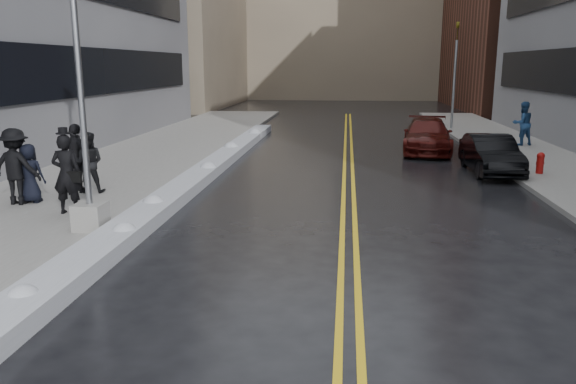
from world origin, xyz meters
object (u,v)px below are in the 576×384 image
(pedestrian_c, at_px, (30,173))
(pedestrian_east, at_px, (523,123))
(pedestrian_e, at_px, (16,167))
(pedestrian_b, at_px, (88,163))
(car_maroon, at_px, (427,136))
(pedestrian_fedora, at_px, (67,174))
(pedestrian_d, at_px, (77,158))
(car_black, at_px, (491,155))
(lamppost, at_px, (83,124))
(traffic_signal, at_px, (455,72))
(fire_hydrant, at_px, (540,162))

(pedestrian_c, height_order, pedestrian_east, pedestrian_east)
(pedestrian_e, relative_size, pedestrian_east, 1.01)
(pedestrian_c, height_order, pedestrian_e, pedestrian_e)
(pedestrian_east, bearing_deg, pedestrian_b, 19.84)
(car_maroon, bearing_deg, pedestrian_fedora, -123.78)
(pedestrian_b, relative_size, pedestrian_c, 1.11)
(pedestrian_east, bearing_deg, pedestrian_c, 21.05)
(pedestrian_c, bearing_deg, pedestrian_b, -128.98)
(pedestrian_e, distance_m, pedestrian_east, 21.20)
(pedestrian_d, height_order, car_black, pedestrian_d)
(pedestrian_d, relative_size, car_maroon, 0.40)
(car_maroon, bearing_deg, pedestrian_b, -131.27)
(lamppost, height_order, car_maroon, lamppost)
(pedestrian_b, bearing_deg, pedestrian_d, -14.91)
(pedestrian_fedora, distance_m, pedestrian_e, 1.99)
(pedestrian_fedora, bearing_deg, pedestrian_b, -79.60)
(pedestrian_fedora, relative_size, pedestrian_c, 1.25)
(car_black, bearing_deg, car_maroon, 107.04)
(pedestrian_e, bearing_deg, pedestrian_b, -126.55)
(pedestrian_east, relative_size, car_black, 0.48)
(pedestrian_b, xyz_separation_m, car_black, (12.49, 5.02, -0.35))
(traffic_signal, xyz_separation_m, pedestrian_e, (-14.77, -19.92, -2.24))
(pedestrian_b, xyz_separation_m, pedestrian_d, (-0.34, 0.01, 0.12))
(traffic_signal, distance_m, pedestrian_c, 24.61)
(pedestrian_d, height_order, pedestrian_e, pedestrian_e)
(lamppost, relative_size, pedestrian_d, 3.82)
(car_maroon, bearing_deg, fire_hydrant, -54.38)
(pedestrian_e, bearing_deg, car_black, -151.22)
(fire_hydrant, xyz_separation_m, pedestrian_c, (-15.03, -5.72, 0.40))
(pedestrian_b, relative_size, pedestrian_e, 0.87)
(traffic_signal, height_order, pedestrian_east, traffic_signal)
(lamppost, distance_m, traffic_signal, 24.98)
(pedestrian_c, height_order, pedestrian_d, pedestrian_d)
(pedestrian_fedora, relative_size, pedestrian_east, 1.00)
(pedestrian_c, bearing_deg, pedestrian_fedora, 146.42)
(pedestrian_b, relative_size, car_black, 0.43)
(fire_hydrant, relative_size, car_maroon, 0.15)
(pedestrian_b, bearing_deg, traffic_signal, -139.29)
(pedestrian_east, height_order, car_maroon, pedestrian_east)
(traffic_signal, bearing_deg, pedestrian_fedora, -122.00)
(pedestrian_e, height_order, car_black, pedestrian_e)
(pedestrian_b, relative_size, car_maroon, 0.35)
(pedestrian_b, bearing_deg, pedestrian_c, 38.95)
(car_maroon, bearing_deg, pedestrian_east, 26.54)
(traffic_signal, relative_size, pedestrian_d, 3.01)
(fire_hydrant, height_order, car_black, car_black)
(lamppost, height_order, traffic_signal, lamppost)
(lamppost, height_order, car_black, lamppost)
(fire_hydrant, distance_m, pedestrian_b, 14.67)
(pedestrian_fedora, bearing_deg, traffic_signal, -124.66)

